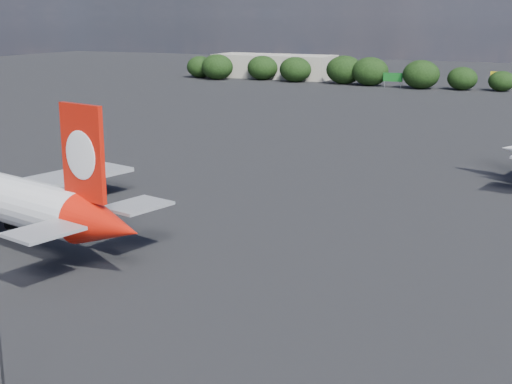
% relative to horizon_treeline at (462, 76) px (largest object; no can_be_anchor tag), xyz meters
% --- Properties ---
extents(ground, '(500.00, 500.00, 0.00)m').
position_rel_horizon_treeline_xyz_m(ground, '(-1.81, -119.17, -4.05)').
color(ground, black).
rests_on(ground, ground).
extents(terminal_building, '(42.00, 16.00, 8.00)m').
position_rel_horizon_treeline_xyz_m(terminal_building, '(-66.81, 12.83, -0.05)').
color(terminal_building, '#A49C8D').
rests_on(terminal_building, ground).
extents(highway_sign, '(6.00, 0.30, 4.50)m').
position_rel_horizon_treeline_xyz_m(highway_sign, '(-19.81, -3.17, -0.92)').
color(highway_sign, '#13621D').
rests_on(highway_sign, ground).
extents(billboard_yellow, '(5.00, 0.30, 5.50)m').
position_rel_horizon_treeline_xyz_m(billboard_yellow, '(10.19, 2.83, -0.18)').
color(billboard_yellow, yellow).
rests_on(billboard_yellow, ground).
extents(horizon_treeline, '(204.68, 15.30, 9.29)m').
position_rel_horizon_treeline_xyz_m(horizon_treeline, '(0.00, 0.00, 0.00)').
color(horizon_treeline, black).
rests_on(horizon_treeline, ground).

